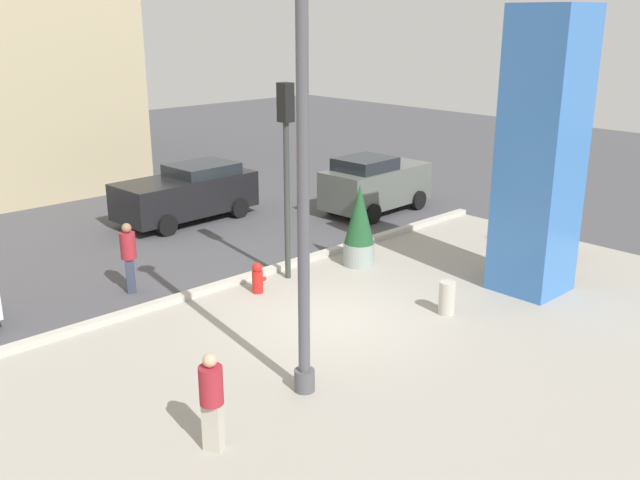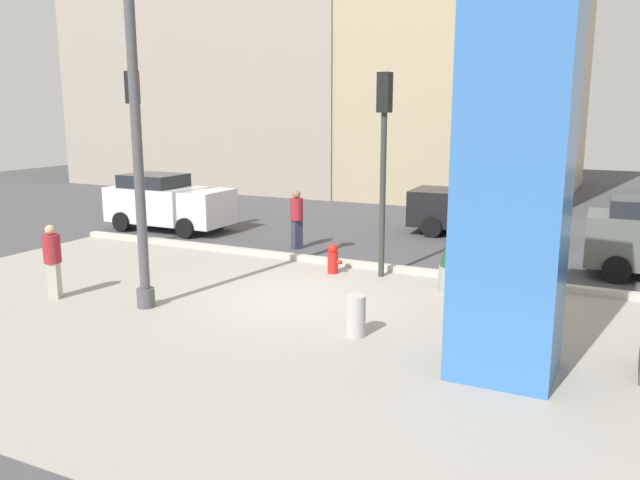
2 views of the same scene
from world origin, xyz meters
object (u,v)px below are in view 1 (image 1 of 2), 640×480
Objects in this scene: lamp_post at (303,187)px; art_pillar_blue at (541,155)px; traffic_light_corner at (286,151)px; pedestrian_on_sidewalk at (212,398)px; potted_plant_near_left at (551,222)px; car_curb_east at (375,184)px; pedestrian_by_curb at (129,254)px; fire_hydrant at (258,278)px; concrete_bollard at (447,298)px; potted_plant_mid_plaza at (359,226)px; car_curb_west at (188,193)px.

lamp_post is 1.15× the size of art_pillar_blue.
pedestrian_on_sidewalk is (-5.57, -4.77, -2.32)m from traffic_light_corner.
pedestrian_on_sidewalk is at bearing -174.39° from potted_plant_near_left.
art_pillar_blue is (7.13, -0.10, -0.39)m from lamp_post.
pedestrian_by_curb is at bearing -174.46° from car_curb_east.
traffic_light_corner is 7.13m from car_curb_east.
fire_hydrant is at bearing -44.60° from pedestrian_by_curb.
fire_hydrant is at bearing -157.61° from car_curb_east.
concrete_bollard is 0.19× the size of car_curb_east.
potted_plant_mid_plaza is 0.55× the size of car_curb_east.
traffic_light_corner is (1.16, 0.27, 2.83)m from fire_hydrant.
concrete_bollard is 0.16× the size of traffic_light_corner.
art_pillar_blue is at bearing -40.99° from fire_hydrant.
concrete_bollard is (-5.08, -0.45, -0.62)m from potted_plant_near_left.
car_curb_east is at bearing 5.54° from pedestrian_by_curb.
fire_hydrant is at bearing 120.33° from concrete_bollard.
fire_hydrant is (-3.14, 0.28, -0.68)m from potted_plant_mid_plaza.
concrete_bollard is at bearing -174.94° from potted_plant_near_left.
pedestrian_on_sidewalk is 6.99m from pedestrian_by_curb.
lamp_post reaches higher than car_curb_west.
fire_hydrant is at bearing -167.09° from traffic_light_corner.
lamp_post is at bearing 9.55° from pedestrian_on_sidewalk.
potted_plant_near_left reaches higher than potted_plant_mid_plaza.
fire_hydrant is 0.16× the size of traffic_light_corner.
pedestrian_by_curb is (-4.41, -4.30, 0.04)m from car_curb_west.
art_pillar_blue is at bearing -9.28° from concrete_bollard.
art_pillar_blue is 2.99× the size of potted_plant_mid_plaza.
traffic_light_corner is at bearing -29.17° from pedestrian_by_curb.
concrete_bollard is (4.48, 0.34, -3.26)m from lamp_post.
concrete_bollard is 8.55m from car_curb_east.
concrete_bollard is 0.17× the size of car_curb_west.
pedestrian_on_sidewalk is (-9.29, -0.27, -2.36)m from art_pillar_blue.
potted_plant_mid_plaza is 1.29× the size of pedestrian_by_curb.
potted_plant_near_left reaches higher than fire_hydrant.
art_pillar_blue reaches higher than potted_plant_mid_plaza.
art_pillar_blue is 1.44× the size of car_curb_west.
art_pillar_blue is at bearing -160.03° from potted_plant_near_left.
potted_plant_near_left is 0.59× the size of car_curb_east.
traffic_light_corner is 4.40m from pedestrian_by_curb.
lamp_post reaches higher than potted_plant_near_left.
concrete_bollard is at bearing -104.55° from potted_plant_mid_plaza.
potted_plant_near_left is at bearing 4.71° from lamp_post.
lamp_post is 5.73m from fire_hydrant.
potted_plant_mid_plaza is 0.95× the size of potted_plant_near_left.
traffic_light_corner is (-1.07, 4.07, 2.82)m from concrete_bollard.
lamp_post is at bearing -91.12° from pedestrian_by_curb.
art_pillar_blue reaches higher than fire_hydrant.
fire_hydrant and concrete_bollard have the same top height.
lamp_post is 4.41× the size of pedestrian_by_curb.
car_curb_west is at bearing 117.24° from potted_plant_near_left.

